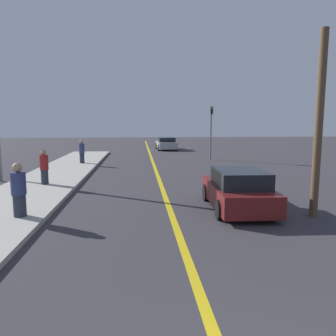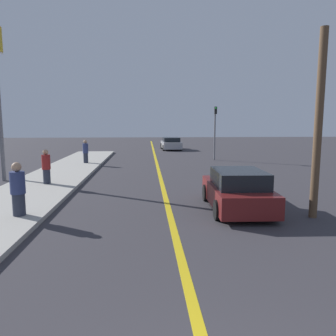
% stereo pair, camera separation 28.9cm
% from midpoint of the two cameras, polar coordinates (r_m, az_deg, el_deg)
% --- Properties ---
extents(road_center_line, '(0.20, 60.00, 0.01)m').
position_cam_midpoint_polar(road_center_line, '(19.88, -1.24, -0.42)').
color(road_center_line, gold).
rests_on(road_center_line, ground_plane).
extents(sidewalk_left, '(3.32, 29.65, 0.15)m').
position_cam_midpoint_polar(sidewalk_left, '(17.34, -19.13, -1.89)').
color(sidewalk_left, '#ADA89E').
rests_on(sidewalk_left, ground_plane).
extents(car_near_right_lane, '(2.02, 3.95, 1.36)m').
position_cam_midpoint_polar(car_near_right_lane, '(11.27, 12.68, -3.87)').
color(car_near_right_lane, maroon).
rests_on(car_near_right_lane, ground_plane).
extents(car_ahead_center, '(2.11, 4.02, 1.30)m').
position_cam_midpoint_polar(car_ahead_center, '(34.51, 0.78, 4.25)').
color(car_ahead_center, '#9E9EA3').
rests_on(car_ahead_center, ground_plane).
extents(pedestrian_near_curb, '(0.43, 0.43, 1.61)m').
position_cam_midpoint_polar(pedestrian_near_curb, '(10.70, -23.97, -3.45)').
color(pedestrian_near_curb, '#282D3D').
rests_on(pedestrian_near_curb, sidewalk_left).
extents(pedestrian_mid_group, '(0.38, 0.38, 1.56)m').
position_cam_midpoint_polar(pedestrian_mid_group, '(15.72, -19.94, 0.20)').
color(pedestrian_mid_group, '#282D3D').
rests_on(pedestrian_mid_group, sidewalk_left).
extents(pedestrian_far_standing, '(0.37, 0.37, 1.56)m').
position_cam_midpoint_polar(pedestrian_far_standing, '(22.98, -13.82, 2.81)').
color(pedestrian_far_standing, '#282D3D').
rests_on(pedestrian_far_standing, sidewalk_left).
extents(traffic_light, '(0.18, 0.40, 4.05)m').
position_cam_midpoint_polar(traffic_light, '(25.30, 8.51, 6.98)').
color(traffic_light, slate).
rests_on(traffic_light, ground_plane).
extents(utility_pole, '(0.24, 0.24, 5.65)m').
position_cam_midpoint_polar(utility_pole, '(10.90, 25.41, 6.69)').
color(utility_pole, brown).
rests_on(utility_pole, ground_plane).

